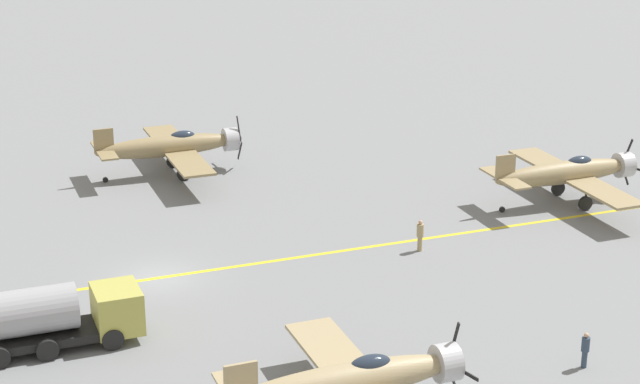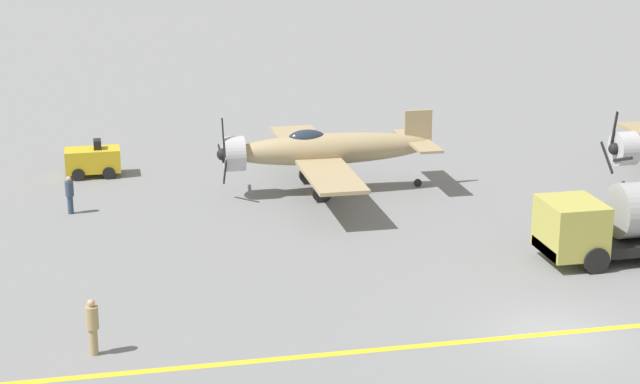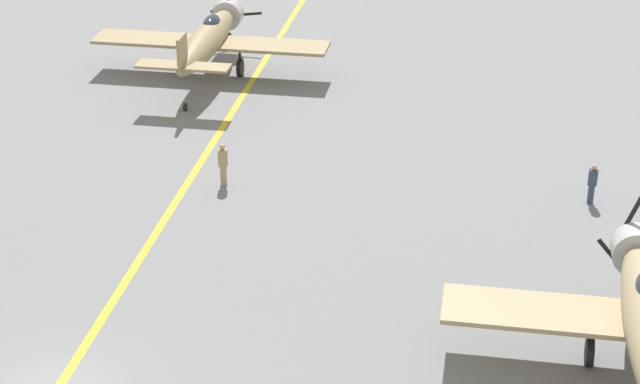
# 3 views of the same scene
# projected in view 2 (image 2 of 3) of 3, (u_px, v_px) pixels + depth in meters

# --- Properties ---
(ground_plane) EXTENTS (400.00, 400.00, 0.00)m
(ground_plane) POSITION_uv_depth(u_px,v_px,m) (554.00, 334.00, 33.97)
(ground_plane) COLOR slate
(taxiway_stripe) EXTENTS (0.30, 160.00, 0.01)m
(taxiway_stripe) POSITION_uv_depth(u_px,v_px,m) (555.00, 333.00, 33.97)
(taxiway_stripe) COLOR yellow
(taxiway_stripe) RESTS_ON ground
(airplane_mid_right) EXTENTS (12.00, 9.98, 3.73)m
(airplane_mid_right) POSITION_uv_depth(u_px,v_px,m) (323.00, 150.00, 48.47)
(airplane_mid_right) COLOR tan
(airplane_mid_right) RESTS_ON ground
(tow_tractor) EXTENTS (1.57, 2.60, 1.79)m
(tow_tractor) POSITION_uv_depth(u_px,v_px,m) (93.00, 160.00, 51.46)
(tow_tractor) COLOR gold
(tow_tractor) RESTS_ON ground
(ground_crew_walking) EXTENTS (0.36, 0.36, 1.65)m
(ground_crew_walking) POSITION_uv_depth(u_px,v_px,m) (70.00, 193.00, 45.73)
(ground_crew_walking) COLOR #334256
(ground_crew_walking) RESTS_ON ground
(ground_crew_inspecting) EXTENTS (0.39, 0.39, 1.80)m
(ground_crew_inspecting) POSITION_uv_depth(u_px,v_px,m) (92.00, 325.00, 32.21)
(ground_crew_inspecting) COLOR tan
(ground_crew_inspecting) RESTS_ON ground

